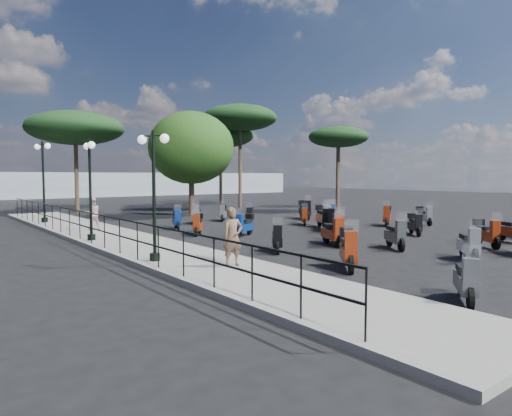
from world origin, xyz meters
TOP-DOWN VIEW (x-y plane):
  - ground at (0.00, 0.00)m, footprint 120.00×120.00m
  - sidewalk at (-6.50, 3.00)m, footprint 3.00×30.00m
  - railing at (-7.80, 2.80)m, footprint 0.04×26.04m
  - lamp_post_0 at (-7.46, -2.41)m, footprint 0.58×1.02m
  - lamp_post_1 at (-7.53, 2.97)m, footprint 0.37×1.11m
  - lamp_post_2 at (-7.32, 11.22)m, footprint 0.59×1.19m
  - woman at (-6.12, -4.39)m, footprint 0.61×0.43m
  - pedestrian_far at (-6.40, 6.34)m, footprint 0.76×0.62m
  - scooter_0 at (-4.13, -9.77)m, footprint 1.33×1.02m
  - scooter_1 at (-3.45, -6.09)m, footprint 1.36×1.44m
  - scooter_2 at (-3.18, -2.74)m, footprint 1.03×1.28m
  - scooter_3 at (-1.65, 1.22)m, footprint 1.41×0.92m
  - scooter_4 at (-2.99, 2.82)m, footprint 1.06×1.26m
  - scooter_5 at (-2.73, 5.28)m, footprint 0.80×1.49m
  - scooter_6 at (0.40, -7.48)m, footprint 1.29×1.22m
  - scooter_7 at (-0.21, -2.78)m, footprint 1.40×1.45m
  - scooter_8 at (-0.64, -2.90)m, footprint 0.88×1.59m
  - scooter_9 at (1.17, 4.62)m, footprint 1.11×1.27m
  - scooter_10 at (-0.67, 6.89)m, footprint 1.11×1.39m
  - scooter_11 at (3.52, -6.50)m, footprint 1.08×1.41m
  - scooter_12 at (0.51, -4.79)m, footprint 1.08×1.45m
  - scooter_13 at (2.46, -0.09)m, footprint 1.55×1.12m
  - scooter_14 at (2.58, 0.37)m, footprint 1.52×1.04m
  - scooter_15 at (1.29, 7.33)m, footprint 1.05×1.24m
  - scooter_18 at (4.45, -2.98)m, footprint 1.10×1.24m
  - scooter_19 at (3.35, 1.44)m, footprint 1.08×1.66m
  - scooter_20 at (3.47, 2.91)m, footprint 1.12×1.19m
  - scooter_23 at (6.57, 0.03)m, footprint 1.50×1.07m
  - scooter_24 at (8.48, -0.88)m, footprint 0.98×1.40m
  - scooter_25 at (6.52, 3.99)m, footprint 0.89×1.38m
  - scooter_26 at (5.75, 5.28)m, footprint 1.07×1.68m
  - broadleaf_tree at (1.44, 11.18)m, footprint 5.42×5.42m
  - pine_0 at (8.61, 18.77)m, footprint 5.70×5.70m
  - pine_1 at (8.36, 15.55)m, footprint 5.94×5.94m
  - pine_2 at (-3.57, 18.42)m, footprint 6.60×6.60m
  - pine_3 at (12.05, 8.43)m, footprint 4.36×4.36m
  - distant_hills at (0.00, 45.00)m, footprint 70.00×8.00m

SIDE VIEW (x-z plane):
  - ground at x=0.00m, z-range 0.00..0.00m
  - sidewalk at x=-6.50m, z-range 0.00..0.15m
  - scooter_25 at x=6.52m, z-range -0.19..1.04m
  - scooter_2 at x=-3.18m, z-range -0.19..1.04m
  - scooter_0 at x=-4.13m, z-range -0.19..1.07m
  - scooter_15 at x=1.29m, z-range -0.15..1.04m
  - scooter_20 at x=3.47m, z-range -0.15..1.04m
  - scooter_4 at x=-2.99m, z-range -0.15..1.05m
  - scooter_18 at x=4.45m, z-range -0.15..1.06m
  - scooter_10 at x=-0.67m, z-range -0.20..1.13m
  - scooter_9 at x=1.17m, z-range -0.15..1.08m
  - scooter_6 at x=0.40m, z-range -0.20..1.13m
  - scooter_3 at x=-1.65m, z-range -0.15..1.08m
  - scooter_8 at x=-0.64m, z-range -0.21..1.14m
  - scooter_12 at x=0.51m, z-range -0.21..1.14m
  - scooter_5 at x=-2.73m, z-range -0.15..1.10m
  - scooter_24 at x=8.48m, z-range -0.15..1.10m
  - scooter_14 at x=2.58m, z-range -0.21..1.17m
  - scooter_11 at x=3.52m, z-range -0.16..1.14m
  - scooter_13 at x=2.46m, z-range -0.22..1.21m
  - scooter_23 at x=6.57m, z-range -0.17..1.18m
  - scooter_1 at x=-3.45m, z-range -0.18..1.26m
  - scooter_19 at x=3.35m, z-range -0.18..1.27m
  - scooter_26 at x=5.75m, z-range -0.18..1.28m
  - scooter_7 at x=-0.21m, z-range -0.18..1.28m
  - pedestrian_far at x=-6.40m, z-range 0.15..1.62m
  - railing at x=-7.80m, z-range 0.35..1.45m
  - woman at x=-6.12m, z-range 0.15..1.73m
  - distant_hills at x=0.00m, z-range 0.00..3.00m
  - lamp_post_0 at x=-7.46m, z-range 0.41..4.08m
  - lamp_post_1 at x=-7.53m, z-range 0.42..4.20m
  - lamp_post_2 at x=-7.32m, z-range 0.45..4.66m
  - broadleaf_tree at x=1.44m, z-range 1.02..7.68m
  - pine_3 at x=12.05m, z-range 2.28..8.45m
  - pine_2 at x=-3.57m, z-range 2.35..9.37m
  - pine_0 at x=8.61m, z-range 2.47..9.46m
  - pine_1 at x=8.36m, z-range 3.06..11.31m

